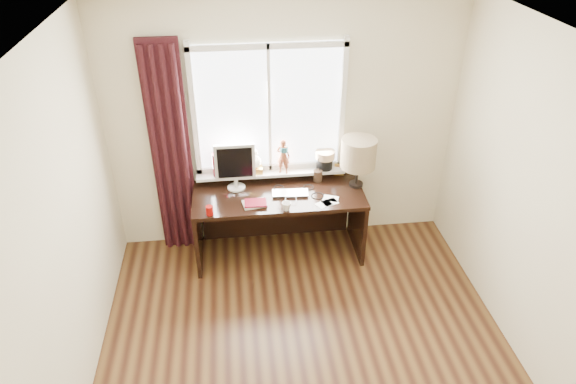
{
  "coord_description": "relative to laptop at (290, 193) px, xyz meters",
  "views": [
    {
      "loc": [
        -0.51,
        -2.66,
        3.47
      ],
      "look_at": [
        -0.05,
        1.25,
        1.0
      ],
      "focal_mm": 32.0,
      "sensor_mm": 36.0,
      "label": 1
    }
  ],
  "objects": [
    {
      "name": "icon_frame",
      "position": [
        0.55,
        0.33,
        0.05
      ],
      "size": [
        0.1,
        0.04,
        0.13
      ],
      "color": "gold",
      "rests_on": "desk"
    },
    {
      "name": "curtain",
      "position": [
        -1.15,
        0.31,
        0.35
      ],
      "size": [
        0.38,
        0.09,
        2.25
      ],
      "color": "black",
      "rests_on": "floor"
    },
    {
      "name": "red_cup",
      "position": [
        -0.79,
        -0.26,
        0.03
      ],
      "size": [
        0.07,
        0.07,
        0.09
      ],
      "primitive_type": "cylinder",
      "color": "#7D0603",
      "rests_on": "desk"
    },
    {
      "name": "laptop",
      "position": [
        0.0,
        0.0,
        0.0
      ],
      "size": [
        0.37,
        0.25,
        0.03
      ],
      "primitive_type": "imported",
      "rotation": [
        0.0,
        0.0,
        -0.07
      ],
      "color": "silver",
      "rests_on": "desk"
    },
    {
      "name": "monitor",
      "position": [
        -0.53,
        0.19,
        0.26
      ],
      "size": [
        0.4,
        0.18,
        0.49
      ],
      "color": "beige",
      "rests_on": "desk"
    },
    {
      "name": "mug",
      "position": [
        -0.07,
        -0.27,
        0.03
      ],
      "size": [
        0.12,
        0.12,
        0.09
      ],
      "primitive_type": "imported",
      "rotation": [
        0.0,
        0.0,
        1.0
      ],
      "color": "white",
      "rests_on": "desk"
    },
    {
      "name": "wall_back",
      "position": [
        -0.02,
        0.4,
        0.54
      ],
      "size": [
        3.5,
        0.0,
        2.6
      ],
      "primitive_type": "cube",
      "rotation": [
        1.57,
        0.0,
        0.0
      ],
      "color": "beige",
      "rests_on": "ground"
    },
    {
      "name": "wall_left",
      "position": [
        -1.77,
        -1.6,
        0.54
      ],
      "size": [
        0.0,
        4.0,
        2.6
      ],
      "primitive_type": "cube",
      "rotation": [
        1.57,
        0.0,
        1.57
      ],
      "color": "beige",
      "rests_on": "ground"
    },
    {
      "name": "table_lamp",
      "position": [
        0.68,
        0.1,
        0.35
      ],
      "size": [
        0.35,
        0.35,
        0.52
      ],
      "color": "black",
      "rests_on": "desk"
    },
    {
      "name": "window",
      "position": [
        -0.15,
        0.35,
        0.54
      ],
      "size": [
        1.52,
        0.2,
        1.4
      ],
      "color": "white",
      "rests_on": "ground"
    },
    {
      "name": "brush_holder",
      "position": [
        0.31,
        0.23,
        0.05
      ],
      "size": [
        0.09,
        0.09,
        0.25
      ],
      "color": "black",
      "rests_on": "desk"
    },
    {
      "name": "floor",
      "position": [
        -0.02,
        -1.6,
        -0.76
      ],
      "size": [
        3.5,
        4.0,
        0.0
      ],
      "primitive_type": "cube",
      "color": "brown",
      "rests_on": "ground"
    },
    {
      "name": "loose_papers",
      "position": [
        0.35,
        -0.17,
        -0.01
      ],
      "size": [
        0.27,
        0.25,
        0.0
      ],
      "color": "white",
      "rests_on": "desk"
    },
    {
      "name": "ceiling",
      "position": [
        -0.02,
        -1.6,
        1.84
      ],
      "size": [
        3.5,
        4.0,
        0.0
      ],
      "primitive_type": "cube",
      "color": "white",
      "rests_on": "wall_back"
    },
    {
      "name": "wall_right",
      "position": [
        1.73,
        -1.6,
        0.54
      ],
      "size": [
        0.0,
        4.0,
        2.6
      ],
      "primitive_type": "cube",
      "rotation": [
        1.57,
        0.0,
        1.57
      ],
      "color": "beige",
      "rests_on": "ground"
    },
    {
      "name": "desk_cables",
      "position": [
        0.15,
        0.04,
        -0.01
      ],
      "size": [
        0.52,
        0.36,
        0.01
      ],
      "color": "black",
      "rests_on": "desk"
    },
    {
      "name": "desk",
      "position": [
        -0.12,
        0.13,
        -0.26
      ],
      "size": [
        1.7,
        0.7,
        0.75
      ],
      "color": "black",
      "rests_on": "floor"
    },
    {
      "name": "notebook_stack",
      "position": [
        -0.36,
        -0.14,
        0.0
      ],
      "size": [
        0.24,
        0.19,
        0.03
      ],
      "color": "beige",
      "rests_on": "desk"
    }
  ]
}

